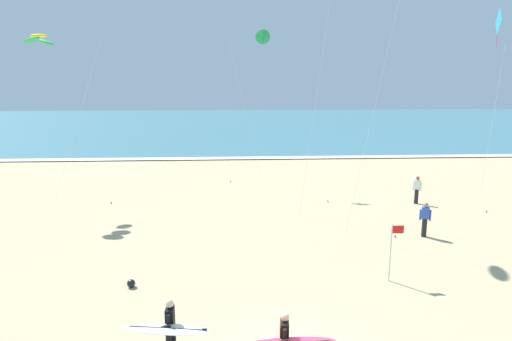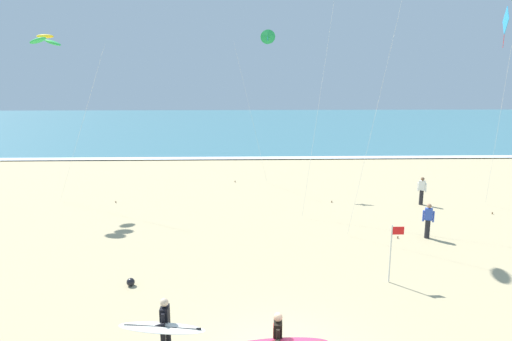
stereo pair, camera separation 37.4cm
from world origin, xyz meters
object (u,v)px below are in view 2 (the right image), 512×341
(surfer_trailing, at_px, (164,327))
(kite_arc_golden_near, at_px, (46,40))
(beach_ball, at_px, (131,282))
(kite_delta_emerald_mid, at_px, (267,38))
(bystander_white_top, at_px, (422,191))
(lifeguard_flag, at_px, (392,248))
(kite_diamond_cobalt_far, at_px, (505,26))
(bystander_blue_top, at_px, (428,221))

(surfer_trailing, bearing_deg, kite_arc_golden_near, 119.65)
(beach_ball, bearing_deg, kite_delta_emerald_mid, 69.82)
(surfer_trailing, relative_size, kite_delta_emerald_mid, 0.21)
(kite_delta_emerald_mid, distance_m, bystander_white_top, 13.31)
(lifeguard_flag, relative_size, beach_ball, 7.50)
(kite_delta_emerald_mid, distance_m, beach_ball, 18.55)
(kite_arc_golden_near, distance_m, lifeguard_flag, 20.59)
(kite_diamond_cobalt_far, relative_size, lifeguard_flag, 5.08)
(lifeguard_flag, bearing_deg, bystander_white_top, 62.73)
(lifeguard_flag, height_order, beach_ball, lifeguard_flag)
(kite_delta_emerald_mid, xyz_separation_m, lifeguard_flag, (3.52, -15.01, -8.27))
(kite_delta_emerald_mid, height_order, bystander_blue_top, kite_delta_emerald_mid)
(kite_delta_emerald_mid, height_order, bystander_white_top, kite_delta_emerald_mid)
(bystander_blue_top, height_order, lifeguard_flag, lifeguard_flag)
(surfer_trailing, height_order, lifeguard_flag, lifeguard_flag)
(kite_diamond_cobalt_far, height_order, lifeguard_flag, kite_diamond_cobalt_far)
(kite_diamond_cobalt_far, bearing_deg, bystander_white_top, 178.26)
(kite_arc_golden_near, height_order, bystander_white_top, kite_arc_golden_near)
(kite_diamond_cobalt_far, bearing_deg, bystander_blue_top, -137.01)
(kite_delta_emerald_mid, relative_size, bystander_white_top, 6.34)
(surfer_trailing, distance_m, bystander_white_top, 18.35)
(kite_arc_golden_near, height_order, beach_ball, kite_arc_golden_near)
(bystander_white_top, height_order, beach_ball, bystander_white_top)
(surfer_trailing, xyz_separation_m, kite_diamond_cobalt_far, (15.71, 13.75, 8.64))
(surfer_trailing, height_order, bystander_blue_top, surfer_trailing)
(kite_arc_golden_near, xyz_separation_m, lifeguard_flag, (15.72, -10.80, -7.75))
(surfer_trailing, relative_size, kite_arc_golden_near, 0.22)
(lifeguard_flag, bearing_deg, kite_delta_emerald_mid, 103.20)
(kite_diamond_cobalt_far, bearing_deg, beach_ball, -151.85)
(bystander_blue_top, distance_m, lifeguard_flag, 5.29)
(kite_arc_golden_near, bearing_deg, lifeguard_flag, -34.48)
(surfer_trailing, height_order, kite_diamond_cobalt_far, kite_diamond_cobalt_far)
(kite_diamond_cobalt_far, distance_m, bystander_blue_top, 11.65)
(kite_delta_emerald_mid, bearing_deg, bystander_white_top, -32.97)
(bystander_blue_top, bearing_deg, lifeguard_flag, -125.70)
(kite_diamond_cobalt_far, bearing_deg, surfer_trailing, -138.81)
(surfer_trailing, bearing_deg, lifeguard_flag, 31.27)
(kite_arc_golden_near, relative_size, beach_ball, 33.27)
(kite_arc_golden_near, bearing_deg, kite_delta_emerald_mid, 19.02)
(kite_diamond_cobalt_far, distance_m, lifeguard_flag, 15.28)
(bystander_blue_top, xyz_separation_m, bystander_white_top, (1.84, 5.26, 0.00))
(kite_arc_golden_near, height_order, kite_delta_emerald_mid, kite_delta_emerald_mid)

